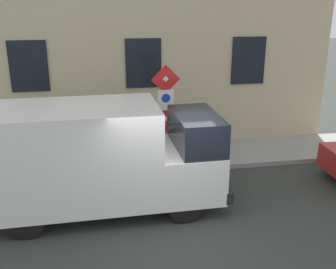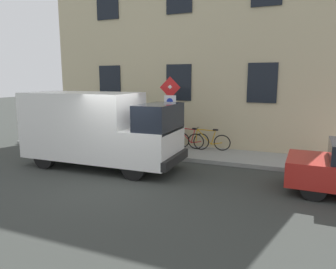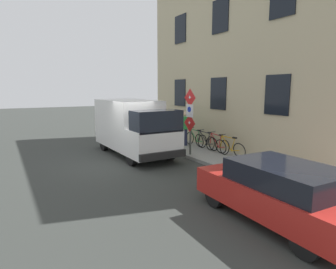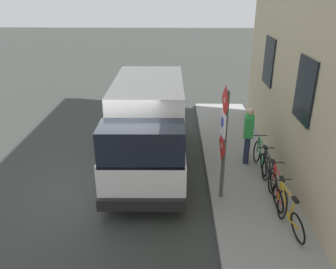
# 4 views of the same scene
# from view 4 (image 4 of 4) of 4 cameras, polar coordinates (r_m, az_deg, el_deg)

# --- Properties ---
(ground_plane) EXTENTS (80.00, 80.00, 0.00)m
(ground_plane) POSITION_cam_4_polar(r_m,az_deg,el_deg) (9.39, -9.00, -9.26)
(ground_plane) COLOR #313430
(sidewalk_slab) EXTENTS (2.09, 14.27, 0.14)m
(sidewalk_slab) POSITION_cam_4_polar(r_m,az_deg,el_deg) (9.41, 13.27, -9.04)
(sidewalk_slab) COLOR gray
(sidewalk_slab) RESTS_ON ground_plane
(building_facade) EXTENTS (0.75, 12.27, 8.74)m
(building_facade) POSITION_cam_4_polar(r_m,az_deg,el_deg) (8.50, 25.70, 16.86)
(building_facade) COLOR #BDB08A
(building_facade) RESTS_ON ground_plane
(sign_post_stacked) EXTENTS (0.16, 0.56, 2.77)m
(sign_post_stacked) POSITION_cam_4_polar(r_m,az_deg,el_deg) (8.11, 9.08, 0.37)
(sign_post_stacked) COLOR #474C47
(sign_post_stacked) RESTS_ON sidewalk_slab
(delivery_van) EXTENTS (2.10, 5.37, 2.50)m
(delivery_van) POSITION_cam_4_polar(r_m,az_deg,el_deg) (9.95, -3.34, 1.57)
(delivery_van) COLOR white
(delivery_van) RESTS_ON ground_plane
(bicycle_orange) EXTENTS (0.46, 1.72, 0.89)m
(bicycle_orange) POSITION_cam_4_polar(r_m,az_deg,el_deg) (8.10, 19.09, -11.85)
(bicycle_orange) COLOR black
(bicycle_orange) RESTS_ON sidewalk_slab
(bicycle_red) EXTENTS (0.46, 1.71, 0.89)m
(bicycle_red) POSITION_cam_4_polar(r_m,az_deg,el_deg) (8.77, 17.56, -8.75)
(bicycle_red) COLOR black
(bicycle_red) RESTS_ON sidewalk_slab
(bicycle_black) EXTENTS (0.46, 1.71, 0.89)m
(bicycle_black) POSITION_cam_4_polar(r_m,az_deg,el_deg) (9.46, 16.25, -6.10)
(bicycle_black) COLOR black
(bicycle_black) RESTS_ON sidewalk_slab
(bicycle_green) EXTENTS (0.46, 1.71, 0.89)m
(bicycle_green) POSITION_cam_4_polar(r_m,az_deg,el_deg) (10.18, 15.14, -3.81)
(bicycle_green) COLOR black
(bicycle_green) RESTS_ON sidewalk_slab
(pedestrian) EXTENTS (0.32, 0.44, 1.72)m
(pedestrian) POSITION_cam_4_polar(r_m,az_deg,el_deg) (10.30, 13.09, 0.17)
(pedestrian) COLOR #262B47
(pedestrian) RESTS_ON sidewalk_slab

